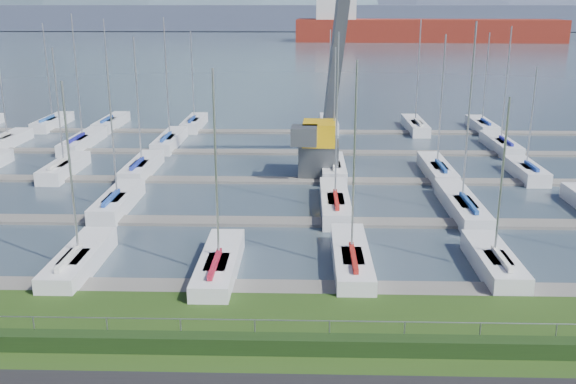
{
  "coord_description": "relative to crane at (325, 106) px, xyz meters",
  "views": [
    {
      "loc": [
        0.99,
        -23.1,
        13.42
      ],
      "look_at": [
        0.0,
        12.0,
        3.0
      ],
      "focal_mm": 40.0,
      "sensor_mm": 36.0,
      "label": 1
    }
  ],
  "objects": [
    {
      "name": "crane",
      "position": [
        0.0,
        0.0,
        0.0
      ],
      "size": [
        5.28,
        13.27,
        22.35
      ],
      "rotation": [
        0.0,
        0.0,
        -0.04
      ],
      "color": "#4F5356",
      "rests_on": "water"
    },
    {
      "name": "sailboat_fleet",
      "position": [
        -6.57,
        -1.32,
        0.05
      ],
      "size": [
        74.8,
        49.61,
        12.94
      ],
      "color": "maroon",
      "rests_on": "water"
    },
    {
      "name": "docks",
      "position": [
        -2.52,
        -2.97,
        -5.55
      ],
      "size": [
        90.0,
        41.6,
        0.25
      ],
      "color": "slate",
      "rests_on": "water"
    },
    {
      "name": "foothill",
      "position": [
        -2.52,
        301.03,
        0.67
      ],
      "size": [
        900.0,
        80.0,
        12.0
      ],
      "primitive_type": "cube",
      "color": "#464E67",
      "rests_on": "water"
    },
    {
      "name": "water",
      "position": [
        -2.52,
        231.03,
        -5.73
      ],
      "size": [
        800.0,
        540.0,
        0.2
      ],
      "primitive_type": "cube",
      "color": "#3C4B59"
    },
    {
      "name": "cargo_ship_mid",
      "position": [
        37.59,
        186.75,
        -1.73
      ],
      "size": [
        94.71,
        22.68,
        21.5
      ],
      "rotation": [
        0.0,
        0.0,
        -0.05
      ],
      "color": "maroon",
      "rests_on": "water"
    },
    {
      "name": "hedge",
      "position": [
        -2.52,
        -29.37,
        -4.98
      ],
      "size": [
        80.0,
        0.7,
        0.7
      ],
      "primitive_type": "cube",
      "color": "#1B3112",
      "rests_on": "grass"
    },
    {
      "name": "fence",
      "position": [
        -2.52,
        -28.97,
        -4.13
      ],
      "size": [
        80.0,
        0.04,
        0.04
      ],
      "primitive_type": "cylinder",
      "rotation": [
        0.0,
        1.57,
        0.0
      ],
      "color": "gray",
      "rests_on": "grass"
    }
  ]
}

